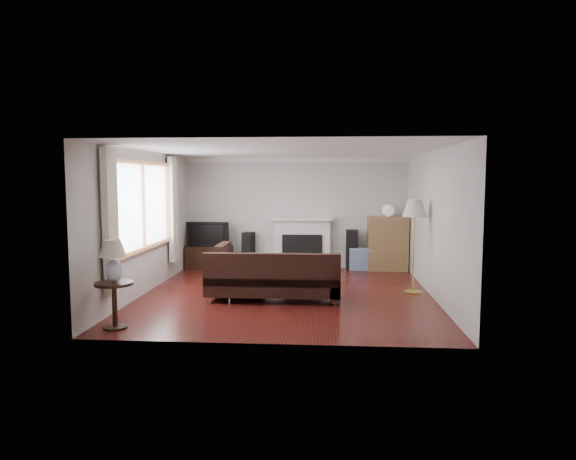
# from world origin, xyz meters

# --- Properties ---
(room) EXTENTS (5.10, 5.60, 2.54)m
(room) POSITION_xyz_m (0.00, 0.00, 1.25)
(room) COLOR #4B1410
(room) RESTS_ON ground
(window) EXTENTS (0.12, 2.74, 1.54)m
(window) POSITION_xyz_m (-2.45, -0.20, 1.55)
(window) COLOR #985D38
(window) RESTS_ON room
(curtain_near) EXTENTS (0.10, 0.35, 2.10)m
(curtain_near) POSITION_xyz_m (-2.40, -1.72, 1.40)
(curtain_near) COLOR beige
(curtain_near) RESTS_ON room
(curtain_far) EXTENTS (0.10, 0.35, 2.10)m
(curtain_far) POSITION_xyz_m (-2.40, 1.32, 1.40)
(curtain_far) COLOR beige
(curtain_far) RESTS_ON room
(fireplace) EXTENTS (1.40, 0.26, 1.15)m
(fireplace) POSITION_xyz_m (0.15, 2.64, 0.57)
(fireplace) COLOR white
(fireplace) RESTS_ON room
(tv_stand) EXTENTS (1.02, 0.46, 0.51)m
(tv_stand) POSITION_xyz_m (-1.95, 2.49, 0.25)
(tv_stand) COLOR black
(tv_stand) RESTS_ON ground
(television) EXTENTS (0.96, 0.13, 0.55)m
(television) POSITION_xyz_m (-1.95, 2.49, 0.78)
(television) COLOR black
(television) RESTS_ON tv_stand
(speaker_left) EXTENTS (0.29, 0.32, 0.82)m
(speaker_left) POSITION_xyz_m (-1.06, 2.55, 0.41)
(speaker_left) COLOR black
(speaker_left) RESTS_ON ground
(speaker_right) EXTENTS (0.25, 0.30, 0.89)m
(speaker_right) POSITION_xyz_m (1.26, 2.55, 0.44)
(speaker_right) COLOR black
(speaker_right) RESTS_ON ground
(bookshelf) EXTENTS (0.87, 0.41, 1.19)m
(bookshelf) POSITION_xyz_m (2.04, 2.51, 0.60)
(bookshelf) COLOR olive
(bookshelf) RESTS_ON ground
(globe_lamp) EXTENTS (0.27, 0.27, 0.27)m
(globe_lamp) POSITION_xyz_m (2.04, 2.51, 1.32)
(globe_lamp) COLOR white
(globe_lamp) RESTS_ON bookshelf
(sectional_sofa) EXTENTS (2.39, 1.75, 0.77)m
(sectional_sofa) POSITION_xyz_m (-0.19, -0.43, 0.39)
(sectional_sofa) COLOR black
(sectional_sofa) RESTS_ON ground
(coffee_table) EXTENTS (1.25, 0.87, 0.45)m
(coffee_table) POSITION_xyz_m (-0.26, 0.85, 0.22)
(coffee_table) COLOR #9E794C
(coffee_table) RESTS_ON ground
(footstool) EXTENTS (0.58, 0.58, 0.39)m
(footstool) POSITION_xyz_m (-1.11, -0.01, 0.19)
(footstool) COLOR black
(footstool) RESTS_ON ground
(floor_lamp) EXTENTS (0.50, 0.50, 1.66)m
(floor_lamp) POSITION_xyz_m (2.22, 0.25, 0.83)
(floor_lamp) COLOR gold
(floor_lamp) RESTS_ON ground
(side_table) EXTENTS (0.51, 0.51, 0.63)m
(side_table) POSITION_xyz_m (-2.15, -2.25, 0.32)
(side_table) COLOR black
(side_table) RESTS_ON ground
(table_lamp) EXTENTS (0.35, 0.35, 0.56)m
(table_lamp) POSITION_xyz_m (-2.15, -2.25, 0.92)
(table_lamp) COLOR silver
(table_lamp) RESTS_ON side_table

